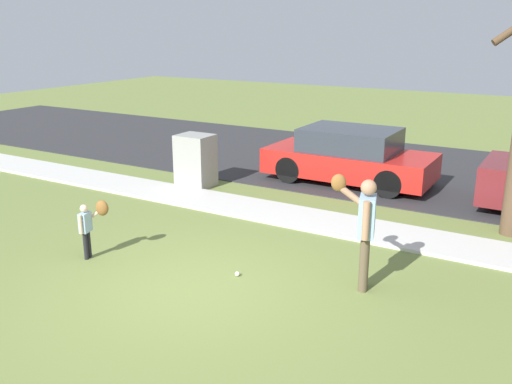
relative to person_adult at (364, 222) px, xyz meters
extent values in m
plane|color=olive|center=(-2.11, 2.19, -1.02)|extent=(48.00, 48.00, 0.00)
cube|color=beige|center=(-2.11, 2.29, -0.99)|extent=(36.00, 1.20, 0.06)
cube|color=#2D2D30|center=(-2.11, 7.29, -1.01)|extent=(36.00, 6.80, 0.02)
cylinder|color=brown|center=(0.07, -0.08, -0.61)|extent=(0.13, 0.13, 0.83)
cylinder|color=brown|center=(0.02, 0.07, -0.61)|extent=(0.13, 0.13, 0.83)
cube|color=#8CADC6|center=(0.05, -0.01, 0.10)|extent=(0.32, 0.44, 0.59)
sphere|color=#A87A5B|center=(0.05, -0.01, 0.52)|extent=(0.22, 0.22, 0.22)
cylinder|color=#A87A5B|center=(0.12, -0.24, 0.12)|extent=(0.10, 0.10, 0.55)
cylinder|color=#A87A5B|center=(-0.26, 0.16, 0.31)|extent=(0.51, 0.23, 0.40)
ellipsoid|color=brown|center=(-0.45, 0.11, 0.49)|extent=(0.25, 0.20, 0.26)
cylinder|color=black|center=(-4.28, -1.20, -0.79)|extent=(0.07, 0.07, 0.46)
cylinder|color=black|center=(-4.25, -1.29, -0.79)|extent=(0.07, 0.07, 0.46)
cube|color=#8CADC6|center=(-4.26, -1.24, -0.39)|extent=(0.18, 0.25, 0.33)
sphere|color=beige|center=(-4.26, -1.24, -0.15)|extent=(0.13, 0.13, 0.13)
cylinder|color=beige|center=(-4.17, -1.07, -0.27)|extent=(0.29, 0.13, 0.22)
ellipsoid|color=brown|center=(-4.06, -1.04, -0.17)|extent=(0.25, 0.20, 0.26)
cylinder|color=beige|center=(-4.22, -1.38, -0.38)|extent=(0.05, 0.05, 0.31)
sphere|color=white|center=(-1.76, -0.58, -0.98)|extent=(0.07, 0.07, 0.07)
cube|color=gray|center=(-5.30, 3.18, -0.40)|extent=(0.81, 0.69, 1.24)
cube|color=red|center=(-2.26, 5.29, -0.52)|extent=(4.00, 1.75, 0.60)
cube|color=#2D333D|center=(-2.26, 5.29, 0.05)|extent=(2.20, 1.61, 0.55)
cylinder|color=black|center=(-1.02, 6.06, -0.68)|extent=(0.64, 0.22, 0.64)
cylinder|color=black|center=(-1.02, 4.53, -0.68)|extent=(0.64, 0.22, 0.64)
cylinder|color=black|center=(-3.50, 6.06, -0.68)|extent=(0.64, 0.22, 0.64)
cylinder|color=black|center=(-3.50, 4.53, -0.68)|extent=(0.64, 0.22, 0.64)
camera|label=1|loc=(2.45, -7.18, 2.67)|focal=39.10mm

